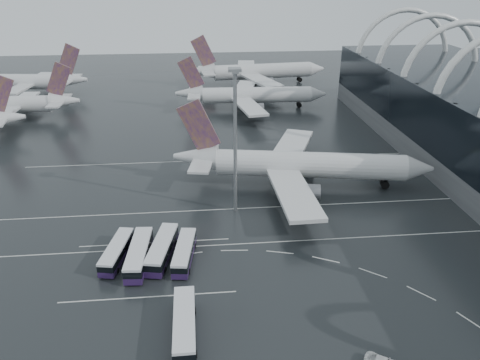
{
  "coord_description": "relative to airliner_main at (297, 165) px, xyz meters",
  "views": [
    {
      "loc": [
        -15.39,
        -76.62,
        47.92
      ],
      "look_at": [
        -6.62,
        11.56,
        7.0
      ],
      "focal_mm": 35.0,
      "sensor_mm": 36.0,
      "label": 1
    }
  ],
  "objects": [
    {
      "name": "gse_cart_belly_d",
      "position": [
        22.16,
        4.09,
        -4.59
      ],
      "size": [
        2.02,
        1.19,
        1.1
      ],
      "primitive_type": "cube",
      "color": "slate",
      "rests_on": "ground"
    },
    {
      "name": "ground",
      "position": [
        -7.85,
        -22.55,
        -5.14
      ],
      "size": [
        420.0,
        420.0,
        0.0
      ],
      "primitive_type": "plane",
      "color": "black",
      "rests_on": "ground"
    },
    {
      "name": "bus_bay_line_south",
      "position": [
        -31.85,
        -38.55,
        -5.14
      ],
      "size": [
        28.0,
        0.25,
        0.01
      ],
      "primitive_type": "cube",
      "color": "beige",
      "rests_on": "ground"
    },
    {
      "name": "airliner_main",
      "position": [
        0.0,
        0.0,
        0.0
      ],
      "size": [
        60.47,
        52.32,
        20.54
      ],
      "rotation": [
        0.0,
        0.0,
        -0.18
      ],
      "color": "silver",
      "rests_on": "ground"
    },
    {
      "name": "gse_cart_belly_e",
      "position": [
        13.01,
        13.12,
        -4.52
      ],
      "size": [
        2.28,
        1.35,
        1.24
      ],
      "primitive_type": "cube",
      "color": "gold",
      "rests_on": "ground"
    },
    {
      "name": "bus_bay_line_north",
      "position": [
        -31.85,
        -22.55,
        -5.14
      ],
      "size": [
        28.0,
        0.25,
        0.01
      ],
      "primitive_type": "cube",
      "color": "beige",
      "rests_on": "ground"
    },
    {
      "name": "lane_marking_near",
      "position": [
        -7.85,
        -24.55,
        -5.14
      ],
      "size": [
        120.0,
        0.25,
        0.01
      ],
      "primitive_type": "cube",
      "color": "beige",
      "rests_on": "ground"
    },
    {
      "name": "airliner_gate_b",
      "position": [
        -3.55,
        66.26,
        -0.37
      ],
      "size": [
        54.8,
        49.33,
        19.05
      ],
      "rotation": [
        0.0,
        0.0,
        -0.04
      ],
      "color": "silver",
      "rests_on": "ground"
    },
    {
      "name": "jet_remote_mid",
      "position": [
        -83.12,
        61.85,
        -0.23
      ],
      "size": [
        43.57,
        35.05,
        19.04
      ],
      "rotation": [
        0.0,
        0.0,
        3.11
      ],
      "color": "silver",
      "rests_on": "ground"
    },
    {
      "name": "gse_cart_belly_b",
      "position": [
        11.26,
        10.21,
        -4.56
      ],
      "size": [
        2.14,
        1.26,
        1.16
      ],
      "primitive_type": "cube",
      "color": "slate",
      "rests_on": "ground"
    },
    {
      "name": "floodlight_mast",
      "position": [
        -15.45,
        -11.21,
        13.9
      ],
      "size": [
        2.32,
        2.32,
        30.27
      ],
      "color": "gray",
      "rests_on": "ground"
    },
    {
      "name": "bus_row_near_d",
      "position": [
        -26.17,
        -28.91,
        -3.47
      ],
      "size": [
        4.4,
        12.59,
        3.04
      ],
      "rotation": [
        0.0,
        0.0,
        1.44
      ],
      "color": "#251644",
      "rests_on": "ground"
    },
    {
      "name": "lane_marking_mid",
      "position": [
        -7.85,
        -10.55,
        -5.14
      ],
      "size": [
        120.0,
        0.25,
        0.01
      ],
      "primitive_type": "cube",
      "color": "beige",
      "rests_on": "ground"
    },
    {
      "name": "gse_cart_belly_c",
      "position": [
        2.47,
        -6.91,
        -4.62
      ],
      "size": [
        1.91,
        1.13,
        1.04
      ],
      "primitive_type": "cube",
      "color": "gold",
      "rests_on": "ground"
    },
    {
      "name": "bus_row_near_c",
      "position": [
        -30.11,
        -27.72,
        -3.33
      ],
      "size": [
        5.52,
        13.76,
        3.31
      ],
      "rotation": [
        0.0,
        0.0,
        1.38
      ],
      "color": "#251644",
      "rests_on": "ground"
    },
    {
      "name": "airliner_gate_c",
      "position": [
        3.72,
        103.69,
        0.27
      ],
      "size": [
        60.75,
        55.76,
        21.63
      ],
      "rotation": [
        0.0,
        0.0,
        0.1
      ],
      "color": "silver",
      "rests_on": "ground"
    },
    {
      "name": "bus_row_far_c",
      "position": [
        -25.96,
        -47.51,
        -3.32
      ],
      "size": [
        3.3,
        13.52,
        3.32
      ],
      "rotation": [
        0.0,
        0.0,
        1.58
      ],
      "color": "#251644",
      "rests_on": "ground"
    },
    {
      "name": "bus_row_near_a",
      "position": [
        -38.08,
        -27.46,
        -3.49
      ],
      "size": [
        4.95,
        12.49,
        3.0
      ],
      "rotation": [
        0.0,
        0.0,
        1.38
      ],
      "color": "#251644",
      "rests_on": "ground"
    },
    {
      "name": "jet_remote_far",
      "position": [
        -87.75,
        94.21,
        0.13
      ],
      "size": [
        46.97,
        37.91,
        20.43
      ],
      "rotation": [
        0.0,
        0.0,
        3.02
      ],
      "color": "silver",
      "rests_on": "ground"
    },
    {
      "name": "lane_marking_far",
      "position": [
        -7.85,
        17.45,
        -5.14
      ],
      "size": [
        120.0,
        0.25,
        0.01
      ],
      "primitive_type": "cube",
      "color": "beige",
      "rests_on": "ground"
    },
    {
      "name": "bus_row_near_b",
      "position": [
        -34.05,
        -29.03,
        -3.3
      ],
      "size": [
        3.99,
        13.83,
        3.36
      ],
      "rotation": [
        0.0,
        0.0,
        1.5
      ],
      "color": "#251644",
      "rests_on": "ground"
    }
  ]
}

